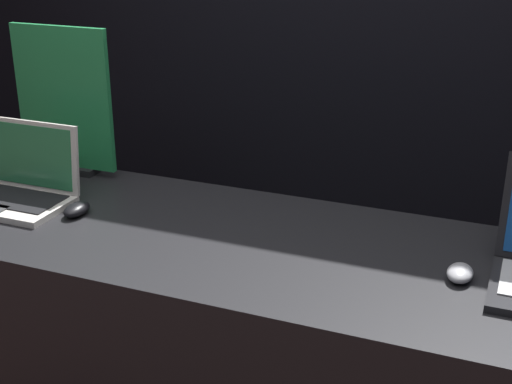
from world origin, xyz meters
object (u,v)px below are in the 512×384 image
(promo_stand_front, at_px, (64,104))
(mouse_back, at_px, (460,273))
(mouse_front, at_px, (77,209))
(laptop_front, at_px, (15,183))

(promo_stand_front, xyz_separation_m, mouse_back, (1.38, -0.30, -0.23))
(mouse_front, distance_m, promo_stand_front, 0.46)
(mouse_front, height_order, mouse_back, same)
(laptop_front, distance_m, promo_stand_front, 0.35)
(mouse_front, relative_size, promo_stand_front, 0.21)
(mouse_front, xyz_separation_m, promo_stand_front, (-0.25, 0.32, 0.23))
(laptop_front, height_order, mouse_front, laptop_front)
(promo_stand_front, bearing_deg, mouse_front, -51.86)
(laptop_front, xyz_separation_m, mouse_front, (0.25, -0.03, -0.04))
(promo_stand_front, bearing_deg, mouse_back, -12.19)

